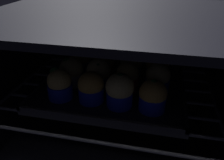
% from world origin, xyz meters
% --- Properties ---
extents(oven_cavity, '(0.59, 0.47, 0.37)m').
position_xyz_m(oven_cavity, '(0.00, 0.26, 0.17)').
color(oven_cavity, black).
rests_on(oven_cavity, ground).
extents(oven_rack, '(0.55, 0.42, 0.01)m').
position_xyz_m(oven_rack, '(0.00, 0.22, 0.14)').
color(oven_rack, '#42424C').
rests_on(oven_rack, oven_cavity).
extents(baking_tray, '(0.39, 0.31, 0.02)m').
position_xyz_m(baking_tray, '(0.00, 0.23, 0.15)').
color(baking_tray, black).
rests_on(baking_tray, oven_rack).
extents(muffin_row0_col0, '(0.06, 0.06, 0.08)m').
position_xyz_m(muffin_row0_col0, '(-0.12, 0.15, 0.19)').
color(muffin_row0_col0, '#1928B7').
rests_on(muffin_row0_col0, baking_tray).
extents(muffin_row0_col1, '(0.06, 0.06, 0.08)m').
position_xyz_m(muffin_row0_col1, '(-0.04, 0.15, 0.19)').
color(muffin_row0_col1, '#1928B7').
rests_on(muffin_row0_col1, baking_tray).
extents(muffin_row0_col2, '(0.07, 0.07, 0.09)m').
position_xyz_m(muffin_row0_col2, '(0.04, 0.15, 0.19)').
color(muffin_row0_col2, '#1928B7').
rests_on(muffin_row0_col2, baking_tray).
extents(muffin_row0_col3, '(0.06, 0.06, 0.08)m').
position_xyz_m(muffin_row0_col3, '(0.11, 0.15, 0.19)').
color(muffin_row0_col3, '#1928B7').
rests_on(muffin_row0_col3, baking_tray).
extents(muffin_row1_col0, '(0.07, 0.07, 0.08)m').
position_xyz_m(muffin_row1_col0, '(-0.11, 0.22, 0.19)').
color(muffin_row1_col0, silver).
rests_on(muffin_row1_col0, baking_tray).
extents(muffin_row1_col1, '(0.07, 0.07, 0.08)m').
position_xyz_m(muffin_row1_col1, '(-0.04, 0.23, 0.19)').
color(muffin_row1_col1, '#1928B7').
rests_on(muffin_row1_col1, baking_tray).
extents(muffin_row1_col2, '(0.06, 0.06, 0.08)m').
position_xyz_m(muffin_row1_col2, '(0.04, 0.23, 0.19)').
color(muffin_row1_col2, red).
rests_on(muffin_row1_col2, baking_tray).
extents(muffin_row1_col3, '(0.06, 0.06, 0.08)m').
position_xyz_m(muffin_row1_col3, '(0.12, 0.23, 0.19)').
color(muffin_row1_col3, '#1928B7').
rests_on(muffin_row1_col3, baking_tray).
extents(muffin_row2_col0, '(0.06, 0.06, 0.08)m').
position_xyz_m(muffin_row2_col0, '(-0.11, 0.31, 0.19)').
color(muffin_row2_col0, '#1928B7').
rests_on(muffin_row2_col0, baking_tray).
extents(muffin_row2_col1, '(0.06, 0.06, 0.08)m').
position_xyz_m(muffin_row2_col1, '(-0.04, 0.31, 0.19)').
color(muffin_row2_col1, red).
rests_on(muffin_row2_col1, baking_tray).
extents(muffin_row2_col2, '(0.06, 0.06, 0.07)m').
position_xyz_m(muffin_row2_col2, '(0.04, 0.31, 0.19)').
color(muffin_row2_col2, '#0C8C84').
rests_on(muffin_row2_col2, baking_tray).
extents(muffin_row2_col3, '(0.07, 0.07, 0.08)m').
position_xyz_m(muffin_row2_col3, '(0.12, 0.30, 0.19)').
color(muffin_row2_col3, '#1928B7').
rests_on(muffin_row2_col3, baking_tray).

